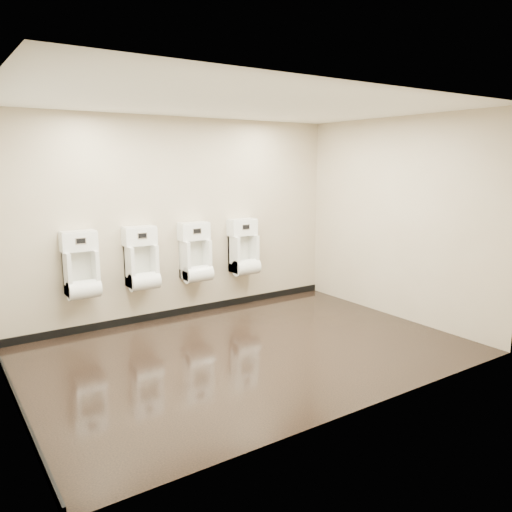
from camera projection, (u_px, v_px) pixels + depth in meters
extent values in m
cube|color=black|center=(249.00, 351.00, 5.86)|extent=(5.00, 3.50, 0.00)
cube|color=white|center=(248.00, 104.00, 5.35)|extent=(5.00, 3.50, 0.00)
cube|color=#BDAF92|center=(181.00, 219.00, 7.03)|extent=(5.00, 0.02, 2.80)
cube|color=#BDAF92|center=(362.00, 257.00, 4.18)|extent=(5.00, 0.02, 2.80)
cube|color=#BDAF92|center=(2.00, 256.00, 4.24)|extent=(0.02, 3.50, 2.80)
cube|color=#BDAF92|center=(398.00, 219.00, 6.98)|extent=(0.02, 3.50, 2.80)
cube|color=silver|center=(2.00, 256.00, 4.24)|extent=(0.01, 3.50, 2.80)
cube|color=black|center=(184.00, 311.00, 7.27)|extent=(5.00, 0.02, 0.10)
cube|color=black|center=(17.00, 403.00, 4.49)|extent=(0.02, 3.50, 0.10)
cube|color=white|center=(81.00, 273.00, 6.23)|extent=(0.39, 0.28, 0.55)
cube|color=silver|center=(79.00, 268.00, 6.30)|extent=(0.29, 0.01, 0.43)
cylinder|color=white|center=(84.00, 289.00, 6.21)|extent=(0.39, 0.24, 0.24)
cube|color=white|center=(79.00, 241.00, 6.19)|extent=(0.43, 0.20, 0.24)
cube|color=black|center=(81.00, 241.00, 6.10)|extent=(0.11, 0.01, 0.06)
cube|color=silver|center=(81.00, 241.00, 6.10)|extent=(0.13, 0.01, 0.08)
cylinder|color=silver|center=(97.00, 240.00, 6.31)|extent=(0.01, 0.03, 0.03)
cube|color=white|center=(142.00, 266.00, 6.67)|extent=(0.39, 0.28, 0.55)
cube|color=silver|center=(139.00, 262.00, 6.73)|extent=(0.29, 0.01, 0.43)
cylinder|color=white|center=(144.00, 281.00, 6.64)|extent=(0.39, 0.24, 0.24)
cube|color=white|center=(139.00, 236.00, 6.62)|extent=(0.43, 0.20, 0.24)
cube|color=black|center=(142.00, 236.00, 6.53)|extent=(0.11, 0.01, 0.06)
cube|color=silver|center=(142.00, 236.00, 6.54)|extent=(0.13, 0.01, 0.08)
cylinder|color=silver|center=(155.00, 235.00, 6.75)|extent=(0.01, 0.03, 0.03)
cube|color=white|center=(196.00, 259.00, 7.11)|extent=(0.39, 0.28, 0.55)
cube|color=silver|center=(193.00, 256.00, 7.18)|extent=(0.29, 0.01, 0.43)
cylinder|color=white|center=(198.00, 274.00, 7.08)|extent=(0.39, 0.24, 0.24)
cube|color=white|center=(194.00, 232.00, 7.07)|extent=(0.43, 0.20, 0.24)
cube|color=black|center=(197.00, 231.00, 6.97)|extent=(0.11, 0.01, 0.06)
cube|color=silver|center=(197.00, 231.00, 6.98)|extent=(0.13, 0.01, 0.08)
cylinder|color=silver|center=(208.00, 231.00, 7.19)|extent=(0.01, 0.03, 0.03)
cube|color=white|center=(244.00, 254.00, 7.55)|extent=(0.39, 0.28, 0.55)
cube|color=silver|center=(240.00, 250.00, 7.62)|extent=(0.29, 0.01, 0.43)
cylinder|color=white|center=(246.00, 267.00, 7.53)|extent=(0.39, 0.24, 0.24)
cube|color=white|center=(242.00, 228.00, 7.51)|extent=(0.43, 0.20, 0.24)
cube|color=black|center=(246.00, 227.00, 7.42)|extent=(0.11, 0.01, 0.06)
cube|color=silver|center=(246.00, 227.00, 7.42)|extent=(0.13, 0.01, 0.08)
cylinder|color=silver|center=(254.00, 227.00, 7.63)|extent=(0.01, 0.03, 0.03)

